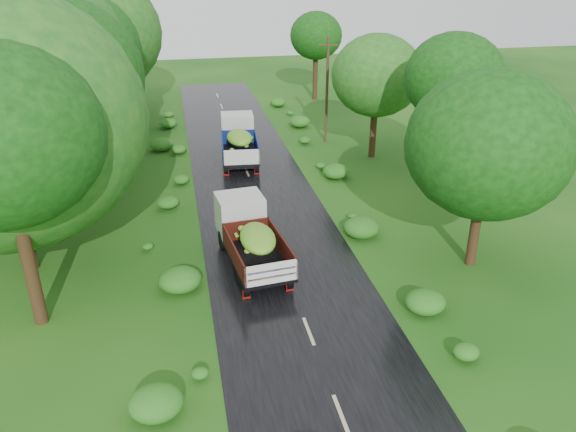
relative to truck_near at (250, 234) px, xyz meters
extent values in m
plane|color=#0E3F0D|center=(1.31, -9.15, -1.37)|extent=(120.00, 120.00, 0.00)
cube|color=black|center=(1.31, -4.15, -1.36)|extent=(6.50, 80.00, 0.02)
cube|color=#BFB78C|center=(1.31, -9.15, -1.35)|extent=(0.12, 1.60, 0.00)
cube|color=#BFB78C|center=(1.31, -5.15, -1.35)|extent=(0.12, 1.60, 0.00)
cube|color=#BFB78C|center=(1.31, -1.15, -1.35)|extent=(0.12, 1.60, 0.00)
cube|color=#BFB78C|center=(1.31, 2.85, -1.35)|extent=(0.12, 1.60, 0.00)
cube|color=#BFB78C|center=(1.31, 6.85, -1.35)|extent=(0.12, 1.60, 0.00)
cube|color=#BFB78C|center=(1.31, 10.85, -1.35)|extent=(0.12, 1.60, 0.00)
cube|color=#BFB78C|center=(1.31, 14.85, -1.35)|extent=(0.12, 1.60, 0.00)
cube|color=#BFB78C|center=(1.31, 18.85, -1.35)|extent=(0.12, 1.60, 0.00)
cube|color=#BFB78C|center=(1.31, 22.85, -1.35)|extent=(0.12, 1.60, 0.00)
cube|color=#BFB78C|center=(1.31, 26.85, -1.35)|extent=(0.12, 1.60, 0.00)
cube|color=#BFB78C|center=(1.31, 30.85, -1.35)|extent=(0.12, 1.60, 0.00)
cube|color=black|center=(0.03, -0.29, -0.79)|extent=(2.12, 5.22, 0.25)
cylinder|color=black|center=(-1.05, 1.45, -0.92)|extent=(0.35, 0.92, 0.90)
cylinder|color=black|center=(0.69, 1.65, -0.92)|extent=(0.35, 0.92, 0.90)
cylinder|color=black|center=(-0.70, -1.53, -0.92)|extent=(0.35, 0.92, 0.90)
cylinder|color=black|center=(1.03, -1.33, -0.92)|extent=(0.35, 0.92, 0.90)
cylinder|color=black|center=(-0.60, -2.45, -0.92)|extent=(0.35, 0.92, 0.90)
cylinder|color=black|center=(1.14, -2.25, -0.92)|extent=(0.35, 0.92, 0.90)
cube|color=maroon|center=(-0.56, -2.75, -1.12)|extent=(0.31, 0.07, 0.41)
cube|color=maroon|center=(1.17, -2.55, -1.12)|extent=(0.31, 0.07, 0.41)
cube|color=silver|center=(-0.20, 1.73, 0.20)|extent=(2.17, 1.93, 1.71)
cube|color=black|center=(0.14, -1.22, -0.59)|extent=(2.50, 4.08, 0.14)
cube|color=#4A170D|center=(-0.85, -1.34, -0.09)|extent=(0.51, 3.86, 0.86)
cube|color=#4A170D|center=(1.13, -1.11, -0.09)|extent=(0.51, 3.86, 0.86)
cube|color=#4A170D|center=(-0.08, 0.66, -0.09)|extent=(2.07, 0.31, 0.86)
cube|color=silver|center=(0.36, -3.11, -0.09)|extent=(2.07, 0.31, 0.86)
ellipsoid|color=#358017|center=(0.14, -1.22, 0.45)|extent=(2.10, 3.43, 0.90)
cube|color=black|center=(1.11, 12.74, -0.76)|extent=(2.01, 5.37, 0.26)
cylinder|color=black|center=(0.36, 14.72, -0.90)|extent=(0.33, 0.95, 0.93)
cylinder|color=black|center=(2.16, 14.58, -0.90)|extent=(0.33, 0.95, 0.93)
cylinder|color=black|center=(0.12, 11.62, -0.90)|extent=(0.33, 0.95, 0.93)
cylinder|color=black|center=(1.92, 11.48, -0.90)|extent=(0.33, 0.95, 0.93)
cylinder|color=black|center=(0.04, 10.67, -0.90)|extent=(0.33, 0.95, 0.93)
cylinder|color=black|center=(1.85, 10.53, -0.90)|extent=(0.33, 0.95, 0.93)
cube|color=maroon|center=(0.02, 10.35, -1.11)|extent=(0.32, 0.06, 0.42)
cube|color=maroon|center=(1.82, 10.21, -1.11)|extent=(0.32, 0.06, 0.42)
cube|color=silver|center=(1.27, 14.84, 0.25)|extent=(2.19, 1.93, 1.77)
cube|color=black|center=(1.04, 11.76, -0.56)|extent=(2.45, 4.17, 0.15)
cube|color=navy|center=(0.00, 11.84, -0.04)|extent=(0.39, 4.01, 0.89)
cube|color=navy|center=(2.07, 11.68, -0.04)|extent=(0.39, 4.01, 0.89)
cube|color=navy|center=(1.19, 13.73, -0.04)|extent=(2.15, 0.24, 0.89)
cube|color=silver|center=(0.88, 9.80, -0.04)|extent=(2.15, 0.24, 0.89)
ellipsoid|color=#358017|center=(1.04, 11.76, 0.52)|extent=(2.06, 3.50, 0.93)
cylinder|color=#382616|center=(7.52, 15.70, 2.17)|extent=(0.25, 0.25, 7.07)
cube|color=#382616|center=(7.52, 15.70, 5.17)|extent=(1.18, 0.55, 0.09)
cylinder|color=black|center=(-8.00, -2.65, 2.58)|extent=(0.47, 0.47, 7.90)
ellipsoid|color=#0C3B0B|center=(-8.00, -2.65, 5.58)|extent=(3.59, 3.59, 3.23)
cylinder|color=black|center=(-9.06, 1.45, 2.25)|extent=(0.45, 0.45, 7.25)
ellipsoid|color=#0C3B0B|center=(-9.06, 1.45, 5.01)|extent=(4.67, 4.67, 4.20)
cylinder|color=black|center=(-7.88, 6.97, 2.54)|extent=(0.47, 0.47, 7.83)
ellipsoid|color=#0C3B0B|center=(-7.88, 6.97, 5.52)|extent=(4.01, 4.01, 3.61)
cylinder|color=black|center=(-9.79, 11.02, 2.74)|extent=(0.48, 0.48, 8.23)
ellipsoid|color=#0C3B0B|center=(-9.79, 11.02, 5.87)|extent=(4.50, 4.50, 4.05)
cylinder|color=black|center=(-8.27, 16.53, 2.38)|extent=(0.46, 0.46, 7.50)
ellipsoid|color=#0C3B0B|center=(-8.27, 16.53, 5.23)|extent=(3.98, 3.98, 3.58)
cylinder|color=black|center=(-9.32, 22.26, 2.31)|extent=(0.46, 0.46, 7.36)
ellipsoid|color=#0C3B0B|center=(-9.32, 22.26, 5.11)|extent=(3.82, 3.82, 3.44)
cylinder|color=black|center=(-8.34, 25.91, 2.25)|extent=(0.45, 0.45, 7.25)
ellipsoid|color=#0C3B0B|center=(-8.34, 25.91, 5.01)|extent=(4.59, 4.59, 4.13)
cylinder|color=black|center=(9.16, -1.93, 1.65)|extent=(0.42, 0.42, 6.04)
ellipsoid|color=#165A1A|center=(9.16, -1.93, 3.94)|extent=(3.60, 3.60, 3.24)
cylinder|color=black|center=(11.25, 5.41, 2.22)|extent=(0.45, 0.45, 7.19)
ellipsoid|color=#165A1A|center=(11.25, 5.41, 4.96)|extent=(3.17, 3.17, 2.85)
cylinder|color=black|center=(9.62, 12.02, 1.59)|extent=(0.42, 0.42, 5.92)
ellipsoid|color=#165A1A|center=(9.62, 12.02, 3.84)|extent=(3.34, 3.34, 3.00)
cylinder|color=black|center=(9.78, 27.85, 1.75)|extent=(0.43, 0.43, 6.23)
ellipsoid|color=#165A1A|center=(9.78, 27.85, 4.12)|extent=(3.00, 3.00, 2.70)
camera|label=1|loc=(-2.63, -20.74, 10.77)|focal=35.00mm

